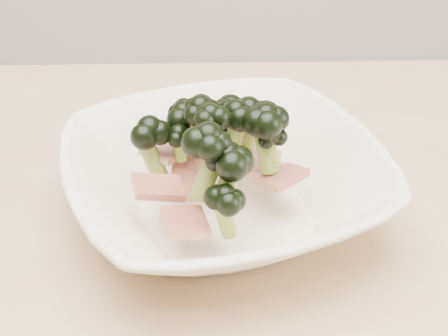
# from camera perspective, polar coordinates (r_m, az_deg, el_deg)

# --- Properties ---
(broccoli_dish) EXTENTS (0.35, 0.35, 0.12)m
(broccoli_dish) POSITION_cam_1_polar(r_m,az_deg,el_deg) (0.56, -0.10, -0.70)
(broccoli_dish) COLOR #F1E5CC
(broccoli_dish) RESTS_ON dining_table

